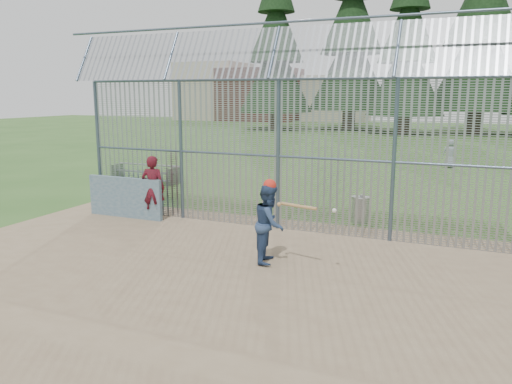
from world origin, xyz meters
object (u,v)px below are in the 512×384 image
at_px(batter, 270,223).
at_px(onlooker, 153,188).
at_px(dugout_wall, 125,197).
at_px(bleacher, 145,173).
at_px(trash_can, 361,209).

relative_size(batter, onlooker, 0.91).
xyz_separation_m(dugout_wall, onlooker, (0.95, 0.07, 0.34)).
xyz_separation_m(batter, bleacher, (-8.47, 7.31, -0.47)).
distance_m(onlooker, bleacher, 6.58).
distance_m(batter, bleacher, 11.20).
distance_m(dugout_wall, bleacher, 6.08).
relative_size(dugout_wall, batter, 1.46).
distance_m(batter, onlooker, 4.94).
xyz_separation_m(dugout_wall, bleacher, (-3.05, 5.26, -0.21)).
height_order(dugout_wall, onlooker, onlooker).
relative_size(dugout_wall, bleacher, 0.83).
height_order(batter, onlooker, onlooker).
distance_m(batter, trash_can, 4.46).
xyz_separation_m(onlooker, trash_can, (5.59, 2.16, -0.58)).
xyz_separation_m(onlooker, bleacher, (-4.01, 5.19, -0.55)).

